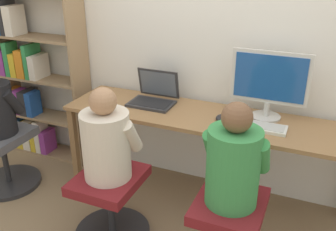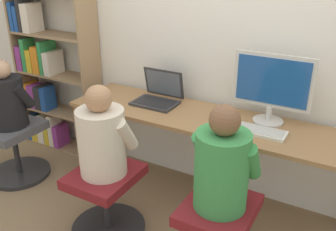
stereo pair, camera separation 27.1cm
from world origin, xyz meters
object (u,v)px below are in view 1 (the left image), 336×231
office_chair_left (228,231)px  office_chair_side (5,157)px  desktop_monitor (269,83)px  person_at_laptop (106,140)px  person_at_monitor (234,162)px  keyboard (257,126)px  bookshelf (28,59)px  office_chair_right (111,203)px  laptop (154,97)px

office_chair_left → office_chair_side: (-1.99, 0.15, 0.00)m
desktop_monitor → person_at_laptop: desktop_monitor is taller
desktop_monitor → person_at_monitor: desktop_monitor is taller
office_chair_left → office_chair_side: same height
office_chair_left → keyboard: bearing=86.8°
desktop_monitor → bookshelf: 2.19m
bookshelf → office_chair_right: bearing=-31.1°
desktop_monitor → bookshelf: bearing=179.7°
laptop → person_at_monitor: (0.82, -0.66, -0.04)m
laptop → bookshelf: bookshelf is taller
laptop → desktop_monitor: bearing=4.2°
office_chair_right → bookshelf: size_ratio=0.27×
laptop → office_chair_right: 0.90m
bookshelf → office_chair_left: bearing=-19.3°
desktop_monitor → office_chair_side: desktop_monitor is taller
desktop_monitor → person_at_monitor: 0.77m
keyboard → office_chair_left: size_ratio=0.76×
office_chair_left → desktop_monitor: bearing=85.6°
person_at_monitor → office_chair_side: (-1.99, 0.14, -0.50)m
laptop → bookshelf: bearing=176.7°
desktop_monitor → office_chair_left: size_ratio=1.02×
keyboard → office_chair_right: (-0.85, -0.58, -0.50)m
keyboard → bookshelf: bearing=174.3°
laptop → person_at_monitor: size_ratio=0.54×
person_at_laptop → office_chair_right: bearing=-90.0°
office_chair_right → person_at_monitor: bearing=3.6°
office_chair_side → bookshelf: bearing=103.9°
keyboard → office_chair_left: (-0.03, -0.53, -0.50)m
person_at_laptop → office_chair_side: bearing=170.8°
person_at_monitor → laptop: bearing=140.9°
person_at_monitor → keyboard: bearing=86.7°
office_chair_left → bookshelf: 2.36m
desktop_monitor → laptop: bearing=-175.8°
bookshelf → office_chair_side: (0.15, -0.60, -0.69)m
laptop → office_chair_side: 1.39m
laptop → keyboard: size_ratio=0.86×
office_chair_left → person_at_monitor: (0.00, 0.00, 0.50)m
person_at_monitor → bookshelf: bearing=160.8°
office_chair_right → person_at_monitor: person_at_monitor is taller
office_chair_right → person_at_monitor: (0.82, 0.05, 0.50)m
desktop_monitor → person_at_laptop: bearing=-138.6°
office_chair_right → person_at_laptop: bearing=90.0°
person_at_monitor → office_chair_side: person_at_monitor is taller
office_chair_right → office_chair_side: 1.18m
desktop_monitor → office_chair_side: size_ratio=1.02×
office_chair_left → person_at_monitor: bearing=90.0°
desktop_monitor → office_chair_left: (-0.06, -0.73, -0.75)m
person_at_monitor → person_at_laptop: person_at_monitor is taller
laptop → person_at_laptop: 0.71m
person_at_laptop → person_at_monitor: bearing=3.2°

